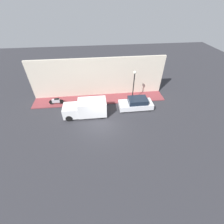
{
  "coord_description": "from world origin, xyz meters",
  "views": [
    {
      "loc": [
        -11.76,
        0.24,
        11.35
      ],
      "look_at": [
        1.28,
        -1.23,
        0.6
      ],
      "focal_mm": 24.0,
      "sensor_mm": 36.0,
      "label": 1
    }
  ],
  "objects_px": {
    "motorcycle_black": "(85,100)",
    "delivery_van": "(86,108)",
    "parked_car": "(136,104)",
    "scooter_silver": "(56,101)",
    "streetlamp": "(134,81)"
  },
  "relations": [
    {
      "from": "parked_car",
      "to": "scooter_silver",
      "type": "height_order",
      "value": "parked_car"
    },
    {
      "from": "delivery_van",
      "to": "motorcycle_black",
      "type": "bearing_deg",
      "value": 3.8
    },
    {
      "from": "parked_car",
      "to": "motorcycle_black",
      "type": "bearing_deg",
      "value": 75.84
    },
    {
      "from": "motorcycle_black",
      "to": "delivery_van",
      "type": "bearing_deg",
      "value": -176.2
    },
    {
      "from": "delivery_van",
      "to": "parked_car",
      "type": "bearing_deg",
      "value": -83.47
    },
    {
      "from": "parked_car",
      "to": "motorcycle_black",
      "type": "relative_size",
      "value": 2.03
    },
    {
      "from": "parked_car",
      "to": "delivery_van",
      "type": "height_order",
      "value": "delivery_van"
    },
    {
      "from": "scooter_silver",
      "to": "motorcycle_black",
      "type": "bearing_deg",
      "value": -93.83
    },
    {
      "from": "motorcycle_black",
      "to": "streetlamp",
      "type": "relative_size",
      "value": 0.49
    },
    {
      "from": "delivery_van",
      "to": "streetlamp",
      "type": "xyz_separation_m",
      "value": [
        2.1,
        -5.83,
        1.92
      ]
    },
    {
      "from": "parked_car",
      "to": "motorcycle_black",
      "type": "xyz_separation_m",
      "value": [
        1.55,
        6.13,
        -0.08
      ]
    },
    {
      "from": "scooter_silver",
      "to": "streetlamp",
      "type": "relative_size",
      "value": 0.43
    },
    {
      "from": "parked_car",
      "to": "streetlamp",
      "type": "bearing_deg",
      "value": 6.11
    },
    {
      "from": "scooter_silver",
      "to": "streetlamp",
      "type": "height_order",
      "value": "streetlamp"
    },
    {
      "from": "scooter_silver",
      "to": "parked_car",
      "type": "bearing_deg",
      "value": -100.39
    }
  ]
}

